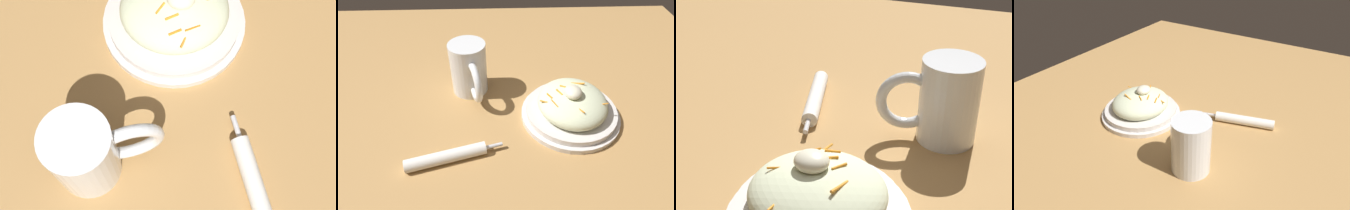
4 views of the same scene
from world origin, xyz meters
The scene contains 4 objects.
ground_plane centered at (0.00, 0.00, 0.00)m, with size 1.43×1.43×0.00m, color #B2844C.
salad_plate centered at (-0.09, 0.21, 0.03)m, with size 0.23×0.23×0.09m.
beer_mug centered at (-0.20, -0.03, 0.06)m, with size 0.15×0.09×0.13m.
napkin_roll centered at (0.02, -0.06, 0.01)m, with size 0.07×0.19×0.03m.
Camera 1 is at (-0.09, -0.19, 0.64)m, focal length 49.44 mm.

